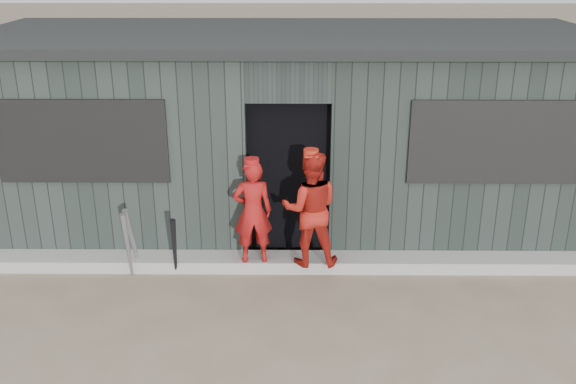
{
  "coord_description": "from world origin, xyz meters",
  "views": [
    {
      "loc": [
        0.06,
        -5.15,
        3.69
      ],
      "look_at": [
        0.0,
        1.8,
        1.0
      ],
      "focal_mm": 40.0,
      "sensor_mm": 36.0,
      "label": 1
    }
  ],
  "objects_px": {
    "dugout": "(289,129)",
    "player_grey_back": "(338,208)",
    "bat_mid": "(128,245)",
    "bat_right": "(174,247)",
    "player_red_right": "(310,209)",
    "player_red_left": "(253,212)",
    "bat_left": "(132,240)"
  },
  "relations": [
    {
      "from": "bat_left",
      "to": "bat_right",
      "type": "relative_size",
      "value": 1.09
    },
    {
      "from": "dugout",
      "to": "player_grey_back",
      "type": "bearing_deg",
      "value": -60.99
    },
    {
      "from": "player_red_right",
      "to": "player_grey_back",
      "type": "xyz_separation_m",
      "value": [
        0.37,
        0.69,
        -0.28
      ]
    },
    {
      "from": "player_red_right",
      "to": "bat_right",
      "type": "bearing_deg",
      "value": 3.35
    },
    {
      "from": "bat_left",
      "to": "dugout",
      "type": "height_order",
      "value": "dugout"
    },
    {
      "from": "bat_mid",
      "to": "bat_right",
      "type": "distance_m",
      "value": 0.54
    },
    {
      "from": "bat_mid",
      "to": "player_grey_back",
      "type": "xyz_separation_m",
      "value": [
        2.49,
        0.82,
        0.13
      ]
    },
    {
      "from": "player_grey_back",
      "to": "bat_mid",
      "type": "bearing_deg",
      "value": 8.19
    },
    {
      "from": "player_red_right",
      "to": "player_grey_back",
      "type": "distance_m",
      "value": 0.84
    },
    {
      "from": "bat_mid",
      "to": "player_grey_back",
      "type": "distance_m",
      "value": 2.63
    },
    {
      "from": "bat_left",
      "to": "player_red_right",
      "type": "relative_size",
      "value": 0.63
    },
    {
      "from": "player_red_left",
      "to": "player_grey_back",
      "type": "bearing_deg",
      "value": -155.51
    },
    {
      "from": "player_red_left",
      "to": "player_grey_back",
      "type": "relative_size",
      "value": 1.13
    },
    {
      "from": "bat_mid",
      "to": "dugout",
      "type": "xyz_separation_m",
      "value": [
        1.86,
        1.95,
        0.86
      ]
    },
    {
      "from": "bat_left",
      "to": "player_grey_back",
      "type": "relative_size",
      "value": 0.78
    },
    {
      "from": "bat_right",
      "to": "player_red_right",
      "type": "xyz_separation_m",
      "value": [
        1.58,
        0.1,
        0.45
      ]
    },
    {
      "from": "bat_right",
      "to": "player_red_right",
      "type": "distance_m",
      "value": 1.65
    },
    {
      "from": "bat_right",
      "to": "player_grey_back",
      "type": "relative_size",
      "value": 0.71
    },
    {
      "from": "player_red_left",
      "to": "player_red_right",
      "type": "distance_m",
      "value": 0.67
    },
    {
      "from": "player_grey_back",
      "to": "player_red_left",
      "type": "bearing_deg",
      "value": 22.18
    },
    {
      "from": "bat_right",
      "to": "player_red_left",
      "type": "height_order",
      "value": "player_red_left"
    },
    {
      "from": "bat_mid",
      "to": "player_grey_back",
      "type": "height_order",
      "value": "player_grey_back"
    },
    {
      "from": "bat_right",
      "to": "player_red_left",
      "type": "bearing_deg",
      "value": 8.9
    },
    {
      "from": "bat_mid",
      "to": "player_red_left",
      "type": "relative_size",
      "value": 0.67
    },
    {
      "from": "dugout",
      "to": "bat_mid",
      "type": "bearing_deg",
      "value": -133.67
    },
    {
      "from": "bat_mid",
      "to": "bat_right",
      "type": "height_order",
      "value": "bat_mid"
    },
    {
      "from": "dugout",
      "to": "player_red_left",
      "type": "bearing_deg",
      "value": -102.94
    },
    {
      "from": "bat_mid",
      "to": "player_red_right",
      "type": "xyz_separation_m",
      "value": [
        2.12,
        0.13,
        0.42
      ]
    },
    {
      "from": "player_red_left",
      "to": "dugout",
      "type": "distance_m",
      "value": 1.9
    },
    {
      "from": "bat_left",
      "to": "player_grey_back",
      "type": "height_order",
      "value": "player_grey_back"
    },
    {
      "from": "player_red_right",
      "to": "bat_mid",
      "type": "bearing_deg",
      "value": 3.02
    },
    {
      "from": "player_red_left",
      "to": "dugout",
      "type": "relative_size",
      "value": 0.15
    }
  ]
}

